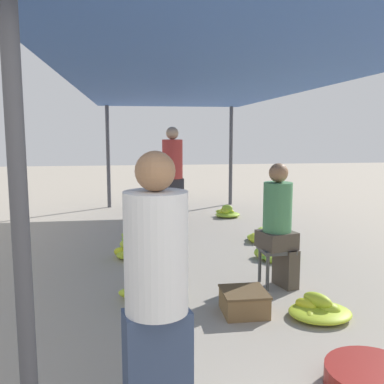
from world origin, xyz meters
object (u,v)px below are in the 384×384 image
at_px(banana_pile_right_1, 274,255).
at_px(banana_pile_left_1, 147,294).
at_px(banana_pile_right_3, 319,310).
at_px(banana_pile_left_0, 128,249).
at_px(basin_black, 374,380).
at_px(banana_pile_right_0, 227,213).
at_px(shopper_walking_mid, 172,173).
at_px(vendor_foreground, 157,295).
at_px(banana_pile_right_2, 260,236).
at_px(stool, 276,255).
at_px(vendor_seated, 279,223).
at_px(crate_near, 244,302).

bearing_deg(banana_pile_right_1, banana_pile_left_1, -145.16).
bearing_deg(banana_pile_right_3, banana_pile_left_0, 129.58).
height_order(basin_black, banana_pile_right_3, banana_pile_right_3).
distance_m(banana_pile_right_0, banana_pile_right_1, 2.82).
distance_m(banana_pile_left_0, shopper_walking_mid, 2.49).
bearing_deg(banana_pile_left_1, vendor_foreground, -90.46).
height_order(banana_pile_right_2, banana_pile_right_3, banana_pile_right_3).
bearing_deg(stool, banana_pile_right_2, 77.73).
height_order(banana_pile_left_0, banana_pile_left_1, banana_pile_left_0).
bearing_deg(vendor_seated, banana_pile_right_2, 78.31).
bearing_deg(vendor_seated, banana_pile_right_0, 85.41).
xyz_separation_m(banana_pile_right_0, shopper_walking_mid, (-1.09, -0.30, 0.81)).
bearing_deg(banana_pile_left_1, banana_pile_left_0, 97.59).
relative_size(banana_pile_right_1, crate_near, 1.48).
xyz_separation_m(vendor_seated, banana_pile_right_2, (0.39, 1.88, -0.62)).
bearing_deg(basin_black, vendor_foreground, -170.43).
bearing_deg(vendor_seated, banana_pile_left_1, -170.66).
bearing_deg(banana_pile_left_1, basin_black, -50.57).
xyz_separation_m(basin_black, banana_pile_right_2, (0.42, 3.77, -0.00)).
distance_m(banana_pile_left_1, banana_pile_right_2, 2.76).
bearing_deg(banana_pile_right_0, basin_black, -93.33).
height_order(stool, banana_pile_left_1, stool).
distance_m(vendor_foreground, basin_black, 1.58).
bearing_deg(banana_pile_right_1, basin_black, -96.25).
relative_size(banana_pile_left_1, shopper_walking_mid, 0.34).
bearing_deg(crate_near, banana_pile_right_3, -15.63).
xyz_separation_m(stool, vendor_seated, (0.02, -0.01, 0.35)).
bearing_deg(banana_pile_right_3, stool, 98.35).
distance_m(vendor_foreground, banana_pile_right_1, 3.58).
bearing_deg(banana_pile_right_1, banana_pile_left_0, 171.03).
xyz_separation_m(vendor_seated, banana_pile_left_1, (-1.40, -0.23, -0.62)).
height_order(vendor_foreground, banana_pile_left_0, vendor_foreground).
xyz_separation_m(vendor_seated, banana_pile_left_0, (-1.59, 1.23, -0.56)).
height_order(banana_pile_left_0, banana_pile_right_2, banana_pile_left_0).
height_order(vendor_foreground, crate_near, vendor_foreground).
distance_m(stool, banana_pile_right_0, 3.78).
bearing_deg(vendor_foreground, banana_pile_right_0, 73.77).
distance_m(banana_pile_right_2, crate_near, 2.67).
height_order(vendor_foreground, banana_pile_left_1, vendor_foreground).
distance_m(stool, banana_pile_left_1, 1.42).
distance_m(stool, basin_black, 1.92).
relative_size(basin_black, banana_pile_left_0, 1.37).
bearing_deg(banana_pile_right_2, crate_near, -110.26).
height_order(banana_pile_left_0, banana_pile_right_0, banana_pile_left_0).
xyz_separation_m(banana_pile_left_1, banana_pile_right_2, (1.78, 2.11, -0.00)).
bearing_deg(banana_pile_left_1, stool, 9.68).
height_order(crate_near, shopper_walking_mid, shopper_walking_mid).
xyz_separation_m(crate_near, shopper_walking_mid, (-0.25, 4.10, 0.79)).
distance_m(banana_pile_left_0, banana_pile_left_1, 1.48).
xyz_separation_m(stool, banana_pile_right_1, (0.30, 0.93, -0.28)).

